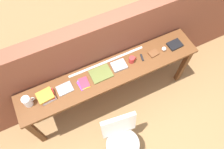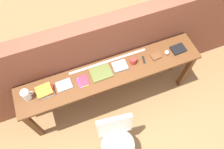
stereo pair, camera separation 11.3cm
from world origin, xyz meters
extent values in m
plane|color=#9E7547|center=(0.00, 0.00, 0.00)|extent=(40.00, 40.00, 0.00)
cube|color=brown|center=(0.00, 0.64, 0.74)|extent=(6.00, 0.20, 1.49)
cube|color=brown|center=(0.00, 0.30, 0.86)|extent=(2.50, 0.44, 0.04)
cube|color=#5B341A|center=(-1.19, 0.14, 0.42)|extent=(0.07, 0.07, 0.84)
cube|color=#5B341A|center=(1.19, 0.14, 0.42)|extent=(0.07, 0.07, 0.84)
cube|color=#5B341A|center=(-1.19, 0.46, 0.42)|extent=(0.07, 0.07, 0.84)
cube|color=#5B341A|center=(1.19, 0.46, 0.42)|extent=(0.07, 0.07, 0.84)
ellipsoid|color=silver|center=(-0.21, -0.52, 0.45)|extent=(0.49, 0.47, 0.08)
cube|color=silver|center=(-0.19, -0.33, 0.69)|extent=(0.45, 0.16, 0.40)
cylinder|color=#B2B2B7|center=(-0.36, -0.34, 0.21)|extent=(0.02, 0.02, 0.41)
cylinder|color=#B2B2B7|center=(-0.03, -0.38, 0.21)|extent=(0.02, 0.02, 0.41)
cylinder|color=white|center=(-1.07, 0.33, 0.96)|extent=(0.10, 0.10, 0.15)
cone|color=white|center=(-1.07, 0.30, 1.04)|extent=(0.04, 0.03, 0.04)
torus|color=white|center=(-1.02, 0.33, 0.96)|extent=(0.07, 0.01, 0.07)
cube|color=white|center=(-0.85, 0.32, 0.89)|extent=(0.19, 0.18, 0.03)
cube|color=red|center=(-0.85, 0.32, 0.92)|extent=(0.20, 0.16, 0.03)
cube|color=gold|center=(-0.86, 0.32, 0.95)|extent=(0.20, 0.18, 0.03)
cube|color=#9E9EA3|center=(-0.62, 0.33, 0.89)|extent=(0.20, 0.15, 0.02)
cube|color=#3399D8|center=(-0.38, 0.30, 0.88)|extent=(0.13, 0.16, 0.00)
cube|color=purple|center=(-0.39, 0.29, 0.88)|extent=(0.13, 0.15, 0.00)
cube|color=yellow|center=(-0.37, 0.29, 0.89)|extent=(0.12, 0.15, 0.00)
cube|color=#E5334C|center=(-0.37, 0.30, 0.89)|extent=(0.12, 0.16, 0.00)
cube|color=olive|center=(-0.12, 0.33, 0.89)|extent=(0.28, 0.22, 0.02)
cube|color=#9E9EA3|center=(0.14, 0.33, 0.90)|extent=(0.20, 0.16, 0.03)
cylinder|color=red|center=(0.33, 0.33, 0.93)|extent=(0.08, 0.08, 0.09)
torus|color=red|center=(0.37, 0.33, 0.93)|extent=(0.06, 0.01, 0.06)
cube|color=black|center=(0.48, 0.32, 0.89)|extent=(0.05, 0.11, 0.02)
cube|color=brown|center=(0.66, 0.30, 0.89)|extent=(0.14, 0.11, 0.02)
sphere|color=silver|center=(0.82, 0.30, 0.91)|extent=(0.06, 0.06, 0.06)
cube|color=black|center=(1.00, 0.30, 0.89)|extent=(0.20, 0.16, 0.03)
cube|color=silver|center=(0.03, 0.47, 0.88)|extent=(1.09, 0.03, 0.00)
camera|label=1|loc=(-0.59, -0.98, 3.36)|focal=35.00mm
camera|label=2|loc=(-0.49, -1.02, 3.36)|focal=35.00mm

